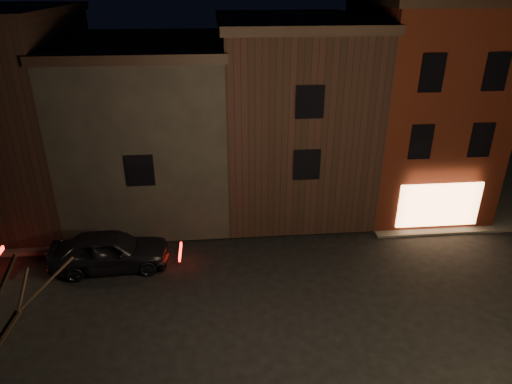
# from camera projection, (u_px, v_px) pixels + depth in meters

# --- Properties ---
(ground) EXTENTS (120.00, 120.00, 0.00)m
(ground) POSITION_uv_depth(u_px,v_px,m) (290.00, 316.00, 16.66)
(ground) COLOR black
(ground) RESTS_ON ground
(sidewalk_far_right) EXTENTS (30.00, 30.00, 0.12)m
(sidewalk_far_right) POSITION_uv_depth(u_px,v_px,m) (497.00, 132.00, 36.37)
(sidewalk_far_right) COLOR #2D2B28
(sidewalk_far_right) RESTS_ON ground
(corner_building) EXTENTS (6.50, 8.50, 10.50)m
(corner_building) POSITION_uv_depth(u_px,v_px,m) (417.00, 102.00, 23.60)
(corner_building) COLOR #46160C
(corner_building) RESTS_ON ground
(row_building_a) EXTENTS (7.30, 10.30, 9.40)m
(row_building_a) POSITION_uv_depth(u_px,v_px,m) (289.00, 110.00, 24.21)
(row_building_a) COLOR black
(row_building_a) RESTS_ON ground
(row_building_b) EXTENTS (7.80, 10.30, 8.40)m
(row_building_b) POSITION_uv_depth(u_px,v_px,m) (152.00, 123.00, 23.80)
(row_building_b) COLOR black
(row_building_b) RESTS_ON ground
(row_building_c) EXTENTS (7.30, 10.30, 9.90)m
(row_building_c) POSITION_uv_depth(u_px,v_px,m) (4.00, 112.00, 22.87)
(row_building_c) COLOR black
(row_building_c) RESTS_ON ground
(parked_car_a) EXTENTS (4.96, 2.17, 1.66)m
(parked_car_a) POSITION_uv_depth(u_px,v_px,m) (110.00, 251.00, 19.12)
(parked_car_a) COLOR black
(parked_car_a) RESTS_ON ground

